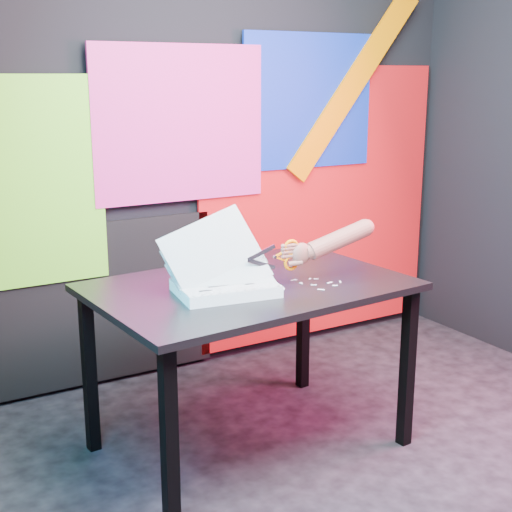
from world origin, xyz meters
TOP-DOWN VIEW (x-y plane):
  - room at (0.00, 0.00)m, footprint 3.01×3.01m
  - backdrop at (0.06, 1.46)m, footprint 2.88×0.05m
  - work_table at (-0.37, 0.52)m, footprint 1.34×0.95m
  - printout_stack at (-0.53, 0.44)m, footprint 0.45×0.33m
  - scissors at (-0.26, 0.40)m, footprint 0.23×0.03m
  - hand_forearm at (-0.05, 0.38)m, footprint 0.43×0.10m
  - paper_clippings at (-0.14, 0.38)m, footprint 0.28×0.19m

SIDE VIEW (x-z plane):
  - work_table at x=-0.37m, z-range 0.29..1.04m
  - paper_clippings at x=-0.14m, z-range 0.75..0.75m
  - printout_stack at x=-0.53m, z-range 0.60..0.96m
  - scissors at x=-0.26m, z-range 0.82..0.95m
  - hand_forearm at x=-0.05m, z-range 0.84..1.00m
  - backdrop at x=0.06m, z-range -0.08..2.00m
  - room at x=0.00m, z-range 0.00..2.71m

